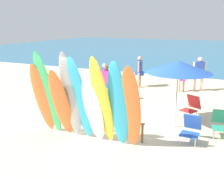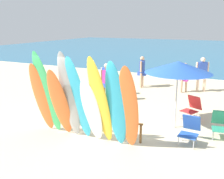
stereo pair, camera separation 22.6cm
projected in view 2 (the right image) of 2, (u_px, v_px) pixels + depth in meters
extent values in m
plane|color=beige|center=(182.00, 67.00, 20.34)|extent=(60.00, 60.00, 0.00)
cube|color=teal|center=(206.00, 49.00, 34.54)|extent=(60.00, 40.00, 0.02)
cylinder|color=brown|center=(52.00, 117.00, 8.75)|extent=(0.07, 0.07, 0.58)
cylinder|color=brown|center=(141.00, 134.00, 7.40)|extent=(0.07, 0.07, 0.58)
cylinder|color=brown|center=(92.00, 116.00, 8.00)|extent=(3.30, 0.06, 0.06)
ellipsoid|color=orange|center=(42.00, 98.00, 7.87)|extent=(0.57, 0.85, 2.28)
ellipsoid|color=#38B266|center=(47.00, 94.00, 7.68)|extent=(0.58, 0.92, 2.64)
ellipsoid|color=orange|center=(60.00, 103.00, 7.54)|extent=(0.63, 0.96, 2.17)
ellipsoid|color=#999EA3|center=(69.00, 96.00, 7.36)|extent=(0.56, 0.87, 2.67)
ellipsoid|color=#289EC6|center=(79.00, 100.00, 7.26)|extent=(0.62, 0.90, 2.55)
ellipsoid|color=white|center=(92.00, 111.00, 7.21)|extent=(0.62, 0.76, 1.96)
ellipsoid|color=yellow|center=(100.00, 102.00, 6.91)|extent=(0.55, 1.04, 2.61)
ellipsoid|color=#289EC6|center=(116.00, 106.00, 6.79)|extent=(0.54, 0.80, 2.49)
ellipsoid|color=orange|center=(129.00, 109.00, 6.70)|extent=(0.59, 0.82, 2.40)
cylinder|color=tan|center=(141.00, 80.00, 13.78)|extent=(0.12, 0.12, 0.81)
cylinder|color=tan|center=(142.00, 79.00, 14.09)|extent=(0.12, 0.12, 0.81)
cube|color=#2D4CB2|center=(142.00, 74.00, 13.85)|extent=(0.43, 0.27, 0.19)
cube|color=#2D4CB2|center=(142.00, 67.00, 13.76)|extent=(0.26, 0.44, 0.63)
sphere|color=tan|center=(142.00, 58.00, 13.65)|extent=(0.23, 0.23, 0.23)
cylinder|color=tan|center=(141.00, 67.00, 13.50)|extent=(0.10, 0.10, 0.56)
cylinder|color=tan|center=(143.00, 65.00, 13.99)|extent=(0.10, 0.10, 0.56)
cylinder|color=brown|center=(104.00, 92.00, 11.53)|extent=(0.12, 0.12, 0.77)
cylinder|color=brown|center=(111.00, 93.00, 11.43)|extent=(0.12, 0.12, 0.77)
cube|color=#2D4CB2|center=(107.00, 85.00, 11.40)|extent=(0.41, 0.25, 0.18)
cube|color=#B23399|center=(107.00, 77.00, 11.31)|extent=(0.42, 0.25, 0.60)
sphere|color=brown|center=(107.00, 68.00, 11.20)|extent=(0.22, 0.22, 0.22)
cylinder|color=brown|center=(102.00, 76.00, 11.38)|extent=(0.09, 0.09, 0.54)
cylinder|color=brown|center=(113.00, 77.00, 11.22)|extent=(0.09, 0.09, 0.54)
cylinder|color=beige|center=(204.00, 83.00, 13.06)|extent=(0.13, 0.13, 0.84)
cylinder|color=beige|center=(198.00, 83.00, 13.05)|extent=(0.13, 0.13, 0.84)
cube|color=silver|center=(202.00, 76.00, 12.96)|extent=(0.45, 0.28, 0.20)
cube|color=#2D4CB2|center=(202.00, 69.00, 12.86)|extent=(0.49, 0.40, 0.66)
sphere|color=beige|center=(203.00, 60.00, 12.75)|extent=(0.24, 0.24, 0.24)
cylinder|color=beige|center=(208.00, 68.00, 12.86)|extent=(0.10, 0.10, 0.59)
cylinder|color=beige|center=(197.00, 68.00, 12.85)|extent=(0.10, 0.10, 0.59)
cylinder|color=beige|center=(104.00, 87.00, 12.47)|extent=(0.11, 0.11, 0.74)
cylinder|color=beige|center=(109.00, 88.00, 12.33)|extent=(0.11, 0.11, 0.74)
cube|color=black|center=(106.00, 81.00, 12.32)|extent=(0.40, 0.25, 0.18)
cube|color=#2D4CB2|center=(106.00, 74.00, 12.24)|extent=(0.40, 0.22, 0.58)
sphere|color=beige|center=(106.00, 66.00, 12.14)|extent=(0.21, 0.21, 0.21)
cylinder|color=beige|center=(102.00, 73.00, 12.35)|extent=(0.09, 0.09, 0.52)
cylinder|color=beige|center=(111.00, 74.00, 12.11)|extent=(0.09, 0.09, 0.52)
cylinder|color=tan|center=(186.00, 85.00, 12.98)|extent=(0.11, 0.11, 0.72)
cylinder|color=tan|center=(181.00, 85.00, 12.85)|extent=(0.11, 0.11, 0.72)
cube|color=#B23399|center=(184.00, 79.00, 12.84)|extent=(0.39, 0.24, 0.17)
cube|color=#33A36B|center=(185.00, 73.00, 12.76)|extent=(0.38, 0.41, 0.56)
sphere|color=tan|center=(185.00, 65.00, 12.66)|extent=(0.20, 0.20, 0.20)
cylinder|color=tan|center=(188.00, 72.00, 12.85)|extent=(0.09, 0.09, 0.50)
cylinder|color=tan|center=(181.00, 72.00, 12.65)|extent=(0.09, 0.09, 0.50)
cylinder|color=#B7B7BC|center=(213.00, 136.00, 7.59)|extent=(0.02, 0.02, 0.28)
cylinder|color=#B7B7BC|center=(212.00, 131.00, 7.94)|extent=(0.02, 0.02, 0.28)
cube|color=#2D9370|center=(221.00, 130.00, 7.67)|extent=(0.56, 0.52, 0.03)
cube|color=#2D9370|center=(221.00, 117.00, 7.93)|extent=(0.54, 0.35, 0.51)
cylinder|color=#B7B7BC|center=(181.00, 115.00, 9.34)|extent=(0.02, 0.02, 0.28)
cylinder|color=#B7B7BC|center=(191.00, 118.00, 9.03)|extent=(0.02, 0.02, 0.28)
cylinder|color=#B7B7BC|center=(187.00, 113.00, 9.58)|extent=(0.02, 0.02, 0.28)
cylinder|color=#B7B7BC|center=(197.00, 116.00, 9.26)|extent=(0.02, 0.02, 0.28)
cube|color=red|center=(189.00, 111.00, 9.26)|extent=(0.64, 0.62, 0.03)
cube|color=red|center=(195.00, 102.00, 9.40)|extent=(0.55, 0.42, 0.52)
cylinder|color=#B7B7BC|center=(178.00, 141.00, 7.25)|extent=(0.02, 0.02, 0.28)
cylinder|color=#B7B7BC|center=(194.00, 145.00, 7.05)|extent=(0.02, 0.02, 0.28)
cylinder|color=#B7B7BC|center=(182.00, 136.00, 7.57)|extent=(0.02, 0.02, 0.28)
cylinder|color=#B7B7BC|center=(197.00, 139.00, 7.37)|extent=(0.02, 0.02, 0.28)
cube|color=blue|center=(188.00, 135.00, 7.27)|extent=(0.53, 0.48, 0.03)
cube|color=blue|center=(192.00, 123.00, 7.49)|extent=(0.52, 0.29, 0.51)
cylinder|color=silver|center=(176.00, 97.00, 8.31)|extent=(0.04, 0.04, 2.12)
cone|color=blue|center=(178.00, 67.00, 8.07)|extent=(2.11, 2.11, 0.37)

